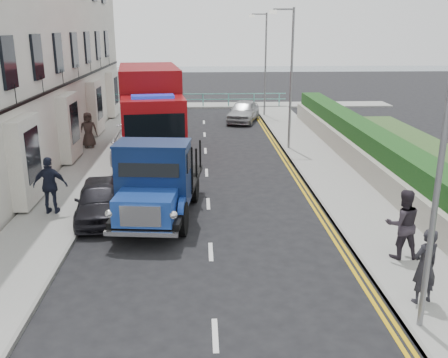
# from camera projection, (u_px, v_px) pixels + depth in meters

# --- Properties ---
(ground) EXTENTS (120.00, 120.00, 0.00)m
(ground) POSITION_uv_depth(u_px,v_px,m) (213.00, 287.00, 12.22)
(ground) COLOR black
(ground) RESTS_ON ground
(pavement_west) EXTENTS (2.40, 38.00, 0.12)m
(pavement_west) POSITION_uv_depth(u_px,v_px,m) (81.00, 180.00, 20.56)
(pavement_west) COLOR gray
(pavement_west) RESTS_ON ground
(pavement_east) EXTENTS (2.60, 38.00, 0.12)m
(pavement_east) POSITION_uv_depth(u_px,v_px,m) (332.00, 176.00, 21.05)
(pavement_east) COLOR gray
(pavement_east) RESTS_ON ground
(promenade) EXTENTS (30.00, 2.50, 0.12)m
(promenade) POSITION_uv_depth(u_px,v_px,m) (203.00, 105.00, 39.90)
(promenade) COLOR gray
(promenade) RESTS_ON ground
(sea_plane) EXTENTS (120.00, 120.00, 0.00)m
(sea_plane) POSITION_uv_depth(u_px,v_px,m) (201.00, 72.00, 69.52)
(sea_plane) COLOR slate
(sea_plane) RESTS_ON ground
(garden_east) EXTENTS (1.45, 28.00, 1.75)m
(garden_east) POSITION_uv_depth(u_px,v_px,m) (379.00, 156.00, 20.89)
(garden_east) COLOR #B2AD9E
(garden_east) RESTS_ON ground
(seafront_railing) EXTENTS (13.00, 0.08, 1.11)m
(seafront_railing) POSITION_uv_depth(u_px,v_px,m) (203.00, 100.00, 38.98)
(seafront_railing) COLOR #59B2A5
(seafront_railing) RESTS_ON ground
(lamp_near) EXTENTS (1.23, 0.18, 7.00)m
(lamp_near) POSITION_uv_depth(u_px,v_px,m) (437.00, 145.00, 9.34)
(lamp_near) COLOR slate
(lamp_near) RESTS_ON ground
(lamp_mid) EXTENTS (1.23, 0.18, 7.00)m
(lamp_mid) POSITION_uv_depth(u_px,v_px,m) (289.00, 71.00, 24.61)
(lamp_mid) COLOR slate
(lamp_mid) RESTS_ON ground
(lamp_far) EXTENTS (1.23, 0.18, 7.00)m
(lamp_far) POSITION_uv_depth(u_px,v_px,m) (264.00, 59.00, 34.16)
(lamp_far) COLOR slate
(lamp_far) RESTS_ON ground
(bedford_lorry) EXTENTS (2.79, 5.85, 2.68)m
(bedford_lorry) POSITION_uv_depth(u_px,v_px,m) (155.00, 187.00, 15.87)
(bedford_lorry) COLOR black
(bedford_lorry) RESTS_ON ground
(red_lorry) EXTENTS (3.78, 8.38, 4.24)m
(red_lorry) POSITION_uv_depth(u_px,v_px,m) (151.00, 109.00, 24.30)
(red_lorry) COLOR black
(red_lorry) RESTS_ON ground
(parked_car_front) EXTENTS (1.96, 3.90, 1.28)m
(parked_car_front) POSITION_uv_depth(u_px,v_px,m) (100.00, 200.00, 16.48)
(parked_car_front) COLOR black
(parked_car_front) RESTS_ON ground
(parked_car_mid) EXTENTS (1.43, 4.04, 1.33)m
(parked_car_mid) POSITION_uv_depth(u_px,v_px,m) (138.00, 172.00, 19.51)
(parked_car_mid) COLOR #5981C0
(parked_car_mid) RESTS_ON ground
(parked_car_rear) EXTENTS (2.28, 4.72, 1.33)m
(parked_car_rear) POSITION_uv_depth(u_px,v_px,m) (132.00, 145.00, 23.99)
(parked_car_rear) COLOR silver
(parked_car_rear) RESTS_ON ground
(seafront_car_left) EXTENTS (3.53, 5.43, 1.39)m
(seafront_car_left) POSITION_uv_depth(u_px,v_px,m) (157.00, 101.00, 37.64)
(seafront_car_left) COLOR black
(seafront_car_left) RESTS_ON ground
(seafront_car_right) EXTENTS (2.78, 4.47, 1.42)m
(seafront_car_right) POSITION_uv_depth(u_px,v_px,m) (243.00, 111.00, 33.20)
(seafront_car_right) COLOR #A5A6AA
(seafront_car_right) RESTS_ON ground
(pedestrian_east_near) EXTENTS (0.75, 0.60, 1.78)m
(pedestrian_east_near) POSITION_uv_depth(u_px,v_px,m) (425.00, 266.00, 11.10)
(pedestrian_east_near) COLOR black
(pedestrian_east_near) RESTS_ON pavement_east
(pedestrian_east_far) EXTENTS (0.94, 0.73, 1.92)m
(pedestrian_east_far) POSITION_uv_depth(u_px,v_px,m) (403.00, 224.00, 13.28)
(pedestrian_east_far) COLOR #2E2730
(pedestrian_east_far) RESTS_ON pavement_east
(pedestrian_west_near) EXTENTS (1.14, 0.50, 1.93)m
(pedestrian_west_near) POSITION_uv_depth(u_px,v_px,m) (50.00, 185.00, 16.49)
(pedestrian_west_near) COLOR #1A1E2F
(pedestrian_west_near) RESTS_ON pavement_west
(pedestrian_west_far) EXTENTS (1.00, 0.78, 1.81)m
(pedestrian_west_far) POSITION_uv_depth(u_px,v_px,m) (88.00, 130.00, 25.60)
(pedestrian_west_far) COLOR #3A2E29
(pedestrian_west_far) RESTS_ON pavement_west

